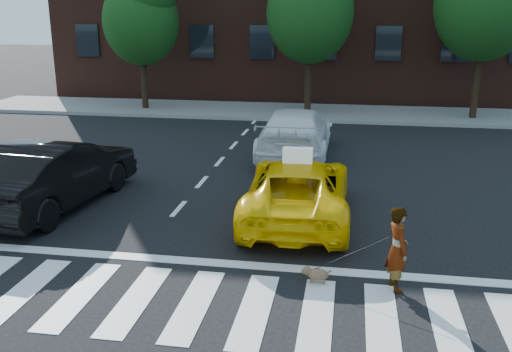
{
  "coord_description": "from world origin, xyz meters",
  "views": [
    {
      "loc": [
        2.36,
        -8.03,
        4.68
      ],
      "look_at": [
        0.39,
        3.8,
        1.1
      ],
      "focal_mm": 40.0,
      "sensor_mm": 36.0,
      "label": 1
    }
  ],
  "objects_px": {
    "tree_mid": "(311,2)",
    "dog": "(315,274)",
    "tree_left": "(141,12)",
    "taxi": "(298,189)",
    "white_suv": "(295,132)",
    "black_sedan": "(55,173)",
    "woman": "(397,249)"
  },
  "relations": [
    {
      "from": "tree_left",
      "to": "tree_mid",
      "type": "height_order",
      "value": "tree_mid"
    },
    {
      "from": "black_sedan",
      "to": "woman",
      "type": "distance_m",
      "value": 8.39
    },
    {
      "from": "taxi",
      "to": "white_suv",
      "type": "distance_m",
      "value": 5.67
    },
    {
      "from": "tree_left",
      "to": "dog",
      "type": "height_order",
      "value": "tree_left"
    },
    {
      "from": "tree_mid",
      "to": "black_sedan",
      "type": "bearing_deg",
      "value": -111.6
    },
    {
      "from": "white_suv",
      "to": "woman",
      "type": "bearing_deg",
      "value": 106.09
    },
    {
      "from": "black_sedan",
      "to": "dog",
      "type": "bearing_deg",
      "value": 160.94
    },
    {
      "from": "woman",
      "to": "white_suv",
      "type": "bearing_deg",
      "value": -1.6
    },
    {
      "from": "tree_left",
      "to": "taxi",
      "type": "xyz_separation_m",
      "value": [
        8.24,
        -12.69,
        -3.76
      ]
    },
    {
      "from": "tree_left",
      "to": "taxi",
      "type": "bearing_deg",
      "value": -57.01
    },
    {
      "from": "tree_mid",
      "to": "black_sedan",
      "type": "distance_m",
      "value": 14.43
    },
    {
      "from": "taxi",
      "to": "dog",
      "type": "height_order",
      "value": "taxi"
    },
    {
      "from": "tree_left",
      "to": "black_sedan",
      "type": "height_order",
      "value": "tree_left"
    },
    {
      "from": "tree_mid",
      "to": "dog",
      "type": "distance_m",
      "value": 16.62
    },
    {
      "from": "black_sedan",
      "to": "white_suv",
      "type": "xyz_separation_m",
      "value": [
        5.21,
        5.82,
        -0.06
      ]
    },
    {
      "from": "woman",
      "to": "tree_left",
      "type": "bearing_deg",
      "value": 14.68
    },
    {
      "from": "tree_left",
      "to": "black_sedan",
      "type": "bearing_deg",
      "value": -79.44
    },
    {
      "from": "black_sedan",
      "to": "white_suv",
      "type": "bearing_deg",
      "value": -125.89
    },
    {
      "from": "woman",
      "to": "dog",
      "type": "height_order",
      "value": "woman"
    },
    {
      "from": "tree_mid",
      "to": "taxi",
      "type": "height_order",
      "value": "tree_mid"
    },
    {
      "from": "dog",
      "to": "taxi",
      "type": "bearing_deg",
      "value": 101.17
    },
    {
      "from": "tree_mid",
      "to": "tree_left",
      "type": "bearing_deg",
      "value": 180.0
    },
    {
      "from": "tree_mid",
      "to": "white_suv",
      "type": "relative_size",
      "value": 1.33
    },
    {
      "from": "tree_mid",
      "to": "woman",
      "type": "distance_m",
      "value": 16.64
    },
    {
      "from": "tree_left",
      "to": "taxi",
      "type": "relative_size",
      "value": 1.32
    },
    {
      "from": "taxi",
      "to": "woman",
      "type": "relative_size",
      "value": 3.29
    },
    {
      "from": "woman",
      "to": "dog",
      "type": "xyz_separation_m",
      "value": [
        -1.37,
        0.0,
        -0.57
      ]
    },
    {
      "from": "tree_left",
      "to": "black_sedan",
      "type": "distance_m",
      "value": 13.59
    },
    {
      "from": "tree_left",
      "to": "white_suv",
      "type": "relative_size",
      "value": 1.22
    },
    {
      "from": "tree_mid",
      "to": "black_sedan",
      "type": "height_order",
      "value": "tree_mid"
    },
    {
      "from": "tree_left",
      "to": "dog",
      "type": "relative_size",
      "value": 12.14
    },
    {
      "from": "tree_left",
      "to": "woman",
      "type": "height_order",
      "value": "tree_left"
    }
  ]
}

